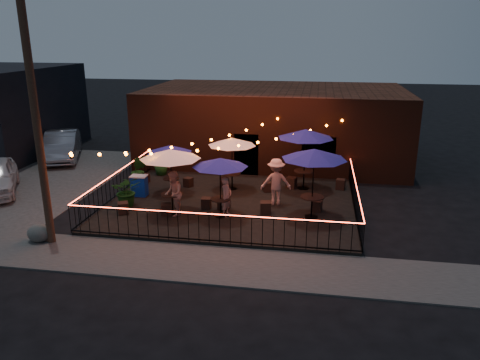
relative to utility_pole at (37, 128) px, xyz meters
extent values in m
plane|color=black|center=(5.40, 2.60, -4.00)|extent=(110.00, 110.00, 0.00)
cube|color=black|center=(5.40, 4.60, -3.92)|extent=(10.00, 8.00, 0.15)
cube|color=#3B3937|center=(5.40, -0.65, -3.98)|extent=(18.00, 2.50, 0.05)
cube|color=#3B3937|center=(-6.60, 6.60, -3.99)|extent=(11.00, 12.00, 0.02)
cube|color=#3A1B0F|center=(6.40, 12.60, -2.00)|extent=(14.00, 8.00, 4.00)
cube|color=black|center=(5.40, 8.72, -2.90)|extent=(1.20, 0.24, 2.20)
cube|color=black|center=(8.90, 8.72, -2.40)|extent=(1.60, 0.24, 1.20)
cylinder|color=#3C2318|center=(0.00, 0.00, 0.00)|extent=(0.26, 0.26, 8.00)
cube|color=black|center=(5.40, 0.60, -3.77)|extent=(10.00, 0.04, 0.04)
cube|color=black|center=(5.40, 0.60, -2.85)|extent=(10.00, 0.04, 0.04)
cube|color=#FF3F24|center=(5.40, 0.60, -2.82)|extent=(10.00, 0.03, 0.02)
cube|color=black|center=(0.40, 4.60, -3.77)|extent=(0.04, 8.00, 0.04)
cube|color=black|center=(0.40, 4.60, -2.85)|extent=(0.04, 8.00, 0.04)
cube|color=#FF3F24|center=(0.40, 4.60, -2.82)|extent=(0.03, 8.00, 0.02)
cube|color=black|center=(10.40, 4.60, -3.77)|extent=(0.04, 8.00, 0.04)
cube|color=black|center=(10.40, 4.60, -2.85)|extent=(0.04, 8.00, 0.04)
cube|color=#FF3F24|center=(10.40, 4.60, -2.82)|extent=(0.03, 8.00, 0.02)
cylinder|color=black|center=(3.37, 3.00, -3.83)|extent=(0.46, 0.46, 0.03)
cylinder|color=black|center=(3.37, 3.00, -3.46)|extent=(0.06, 0.06, 0.76)
cylinder|color=black|center=(3.37, 3.00, -3.07)|extent=(0.85, 0.85, 0.04)
cylinder|color=black|center=(3.37, 3.00, -2.58)|extent=(0.05, 0.05, 2.54)
cone|color=silver|center=(3.37, 3.00, -1.47)|extent=(2.83, 2.83, 0.37)
cylinder|color=black|center=(2.58, 5.35, -3.84)|extent=(0.39, 0.39, 0.03)
cylinder|color=black|center=(2.58, 5.35, -3.52)|extent=(0.05, 0.05, 0.64)
cylinder|color=black|center=(2.58, 5.35, -3.20)|extent=(0.71, 0.71, 0.04)
cylinder|color=black|center=(2.58, 5.35, -2.79)|extent=(0.04, 0.04, 2.12)
cone|color=navy|center=(2.58, 5.35, -1.86)|extent=(2.33, 2.33, 0.31)
cylinder|color=black|center=(5.30, 2.96, -3.84)|extent=(0.42, 0.42, 0.03)
cylinder|color=black|center=(5.30, 2.96, -3.50)|extent=(0.06, 0.06, 0.69)
cylinder|color=black|center=(5.30, 2.96, -3.14)|extent=(0.76, 0.76, 0.04)
cylinder|color=black|center=(5.30, 2.96, -2.70)|extent=(0.04, 0.04, 2.29)
cone|color=navy|center=(5.30, 2.96, -1.70)|extent=(2.54, 2.54, 0.33)
cylinder|color=black|center=(5.12, 6.31, -3.84)|extent=(0.43, 0.43, 0.03)
cylinder|color=black|center=(5.12, 6.31, -3.49)|extent=(0.06, 0.06, 0.70)
cylinder|color=black|center=(5.12, 6.31, -3.13)|extent=(0.78, 0.78, 0.04)
cylinder|color=black|center=(5.12, 6.31, -2.68)|extent=(0.04, 0.04, 2.33)
cone|color=silver|center=(5.12, 6.31, -1.66)|extent=(2.15, 2.15, 0.34)
cylinder|color=black|center=(8.72, 3.46, -3.83)|extent=(0.49, 0.49, 0.03)
cylinder|color=black|center=(8.72, 3.46, -3.44)|extent=(0.07, 0.07, 0.80)
cylinder|color=black|center=(8.72, 3.46, -3.03)|extent=(0.89, 0.89, 0.04)
cylinder|color=black|center=(8.72, 3.46, -2.52)|extent=(0.05, 0.05, 2.66)
cone|color=navy|center=(8.72, 3.46, -1.36)|extent=(2.81, 2.81, 0.39)
cylinder|color=black|center=(8.29, 6.89, -3.83)|extent=(0.49, 0.49, 0.03)
cylinder|color=black|center=(8.29, 6.89, -3.43)|extent=(0.07, 0.07, 0.81)
cylinder|color=black|center=(8.29, 6.89, -3.02)|extent=(0.90, 0.90, 0.04)
cylinder|color=black|center=(8.29, 6.89, -2.50)|extent=(0.05, 0.05, 2.70)
cone|color=navy|center=(8.29, 6.89, -1.32)|extent=(2.95, 2.95, 0.39)
cube|color=black|center=(1.49, 2.62, -3.62)|extent=(0.52, 0.52, 0.46)
cube|color=black|center=(3.18, 2.78, -3.62)|extent=(0.49, 0.49, 0.45)
cube|color=black|center=(0.90, 6.60, -3.65)|extent=(0.39, 0.39, 0.41)
cube|color=black|center=(3.07, 6.32, -3.64)|extent=(0.45, 0.45, 0.41)
cube|color=black|center=(4.54, 3.72, -3.63)|extent=(0.39, 0.39, 0.44)
cube|color=black|center=(5.25, 3.77, -3.60)|extent=(0.48, 0.48, 0.50)
cube|color=black|center=(4.70, 6.61, -3.63)|extent=(0.48, 0.48, 0.44)
cube|color=black|center=(6.72, 6.22, -3.64)|extent=(0.46, 0.46, 0.42)
cube|color=black|center=(6.96, 3.54, -3.61)|extent=(0.46, 0.46, 0.48)
cube|color=black|center=(8.91, 4.12, -3.63)|extent=(0.46, 0.46, 0.45)
cube|color=black|center=(7.74, 6.92, -3.60)|extent=(0.51, 0.51, 0.49)
cube|color=black|center=(9.94, 7.10, -3.62)|extent=(0.45, 0.45, 0.46)
imported|color=tan|center=(5.50, 3.09, -3.08)|extent=(0.52, 0.64, 1.53)
imported|color=tan|center=(3.49, 2.81, -2.98)|extent=(0.88, 1.01, 1.75)
imported|color=#C8AE89|center=(7.23, 4.68, -2.89)|extent=(1.34, 0.91, 1.92)
imported|color=#19370E|center=(1.32, 3.49, -3.21)|extent=(1.40, 1.30, 1.28)
imported|color=#163A0F|center=(0.80, 6.17, -3.15)|extent=(0.80, 0.65, 1.41)
imported|color=#123E13|center=(1.24, 7.94, -3.26)|extent=(0.86, 0.86, 1.19)
cube|color=#0D32B6|center=(1.35, 4.74, -3.42)|extent=(0.65, 0.46, 0.86)
cube|color=silver|center=(1.35, 4.74, -2.97)|extent=(0.70, 0.50, 0.05)
ellipsoid|color=#494844|center=(-0.44, -0.02, -3.67)|extent=(1.06, 0.99, 0.66)
imported|color=#95949B|center=(-5.45, 10.39, -3.20)|extent=(3.48, 5.15, 1.61)
camera|label=1|loc=(8.80, -13.38, 2.86)|focal=35.00mm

